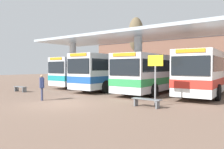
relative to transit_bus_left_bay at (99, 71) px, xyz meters
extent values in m
plane|color=#755B4C|center=(6.33, -10.81, -1.75)|extent=(100.00, 100.00, 0.00)
cube|color=brown|center=(6.33, 16.52, 2.71)|extent=(40.00, 0.50, 8.93)
cube|color=#332D2D|center=(6.33, 16.52, 6.10)|extent=(40.00, 0.58, 2.14)
cylinder|color=silver|center=(-2.28, -1.89, 0.71)|extent=(0.73, 0.73, 4.93)
cylinder|color=silver|center=(6.33, -1.89, 0.71)|extent=(0.73, 0.73, 4.93)
cube|color=#A8B7C1|center=(6.33, -1.89, 3.29)|extent=(22.23, 6.74, 0.24)
cube|color=silver|center=(0.00, 0.01, -0.02)|extent=(3.11, 12.01, 2.76)
cube|color=black|center=(0.00, 0.01, 0.50)|extent=(3.13, 11.54, 0.88)
cube|color=teal|center=(0.00, 0.01, -0.64)|extent=(3.15, 12.05, 0.50)
cube|color=black|center=(-0.27, -5.97, 0.39)|extent=(2.37, 0.17, 1.10)
cube|color=orange|center=(-0.27, -5.97, 1.22)|extent=(1.80, 0.13, 0.22)
cylinder|color=black|center=(-1.45, -3.62, -1.21)|extent=(0.33, 1.10, 1.09)
cylinder|color=black|center=(1.12, -3.74, -1.21)|extent=(0.33, 1.10, 1.09)
cylinder|color=black|center=(-1.14, 3.34, -1.21)|extent=(0.33, 1.10, 1.09)
cylinder|color=black|center=(1.43, 3.22, -1.21)|extent=(0.33, 1.10, 1.09)
cube|color=silver|center=(3.77, -1.96, 0.06)|extent=(2.86, 10.54, 2.94)
cube|color=black|center=(3.77, -1.96, 0.62)|extent=(2.89, 10.12, 0.94)
cube|color=#1E519E|center=(3.77, -1.96, -0.60)|extent=(2.90, 10.58, 0.53)
cube|color=black|center=(3.97, -7.21, 0.50)|extent=(2.27, 0.15, 1.18)
cube|color=orange|center=(3.97, -7.21, 1.39)|extent=(1.73, 0.12, 0.22)
cylinder|color=black|center=(2.66, -5.24, -1.23)|extent=(0.32, 1.07, 1.06)
cylinder|color=black|center=(5.12, -5.15, -1.23)|extent=(0.32, 1.07, 1.06)
cylinder|color=black|center=(2.43, 0.87, -1.23)|extent=(0.32, 1.07, 1.06)
cylinder|color=black|center=(4.89, 0.96, -1.23)|extent=(0.32, 1.07, 1.06)
cube|color=silver|center=(8.14, -1.85, -0.02)|extent=(2.76, 10.57, 2.83)
cube|color=black|center=(8.14, -1.85, 0.52)|extent=(2.79, 10.15, 0.90)
cube|color=#2D934C|center=(8.14, -1.85, -0.65)|extent=(2.80, 10.61, 0.51)
cube|color=black|center=(8.24, -7.14, 0.41)|extent=(2.36, 0.10, 1.13)
cube|color=orange|center=(8.24, -7.14, 1.26)|extent=(1.79, 0.08, 0.22)
cylinder|color=black|center=(6.92, -5.13, -1.26)|extent=(0.30, 1.00, 1.00)
cylinder|color=black|center=(9.48, -5.08, -1.26)|extent=(0.30, 1.00, 1.00)
cylinder|color=black|center=(6.80, 1.02, -1.26)|extent=(0.30, 1.00, 1.00)
cylinder|color=black|center=(9.36, 1.07, -1.26)|extent=(0.30, 1.00, 1.00)
cube|color=white|center=(12.11, -0.48, 0.05)|extent=(2.98, 11.95, 2.92)
cube|color=black|center=(12.11, -0.48, 0.61)|extent=(3.00, 11.48, 0.93)
cube|color=red|center=(12.11, -0.48, -0.60)|extent=(3.02, 11.99, 0.52)
cube|color=black|center=(12.39, -6.43, 0.49)|extent=(2.22, 0.17, 1.17)
cube|color=orange|center=(12.39, -6.43, 1.37)|extent=(1.69, 0.13, 0.22)
cylinder|color=black|center=(11.08, -4.21, -1.22)|extent=(0.33, 1.09, 1.08)
cylinder|color=black|center=(13.49, -4.09, -1.22)|extent=(0.33, 1.09, 1.08)
cylinder|color=black|center=(10.74, 2.71, -1.22)|extent=(0.33, 1.09, 1.08)
cube|color=slate|center=(10.85, -8.85, -1.31)|extent=(1.64, 0.44, 0.04)
cube|color=slate|center=(10.19, -8.85, -1.54)|extent=(0.07, 0.37, 0.42)
cube|color=slate|center=(11.50, -8.85, -1.54)|extent=(0.07, 0.37, 0.42)
cube|color=slate|center=(-1.52, -8.85, -1.31)|extent=(1.55, 0.44, 0.04)
cube|color=slate|center=(-2.14, -8.85, -1.54)|extent=(0.07, 0.37, 0.42)
cube|color=slate|center=(-0.90, -8.85, -1.54)|extent=(0.07, 0.37, 0.42)
cylinder|color=gray|center=(11.09, -8.27, -0.64)|extent=(0.09, 0.09, 2.23)
cube|color=gold|center=(11.09, -8.27, 0.77)|extent=(0.90, 0.06, 0.60)
cylinder|color=#333856|center=(4.17, -10.71, -1.35)|extent=(0.16, 0.16, 0.81)
cylinder|color=#333856|center=(4.31, -10.78, -1.35)|extent=(0.16, 0.16, 0.81)
cube|color=navy|center=(4.24, -10.74, -0.60)|extent=(0.50, 0.42, 0.68)
sphere|color=tan|center=(4.24, -10.74, -0.17)|extent=(0.19, 0.19, 0.19)
cylinder|color=navy|center=(4.01, -10.62, -0.60)|extent=(0.12, 0.12, 0.58)
cylinder|color=navy|center=(4.48, -10.87, -0.60)|extent=(0.12, 0.12, 0.58)
cylinder|color=brown|center=(0.87, 7.03, 0.98)|extent=(0.29, 0.29, 5.47)
ellipsoid|color=brown|center=(0.87, 7.03, 5.00)|extent=(2.13, 2.13, 4.68)
camera|label=1|loc=(16.35, -19.38, 0.41)|focal=35.00mm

